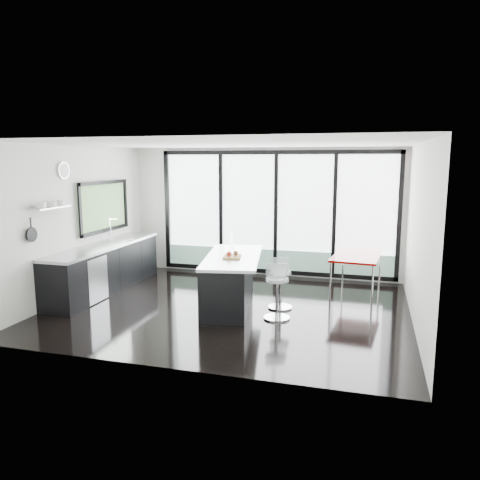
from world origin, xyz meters
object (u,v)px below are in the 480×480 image
(island, at_px, (229,280))
(red_table, at_px, (356,275))
(bar_stool_far, at_px, (280,289))
(bar_stool_near, at_px, (277,298))

(island, relative_size, red_table, 1.59)
(bar_stool_far, bearing_deg, bar_stool_near, -101.81)
(island, distance_m, red_table, 2.49)
(island, bearing_deg, red_table, 30.88)
(island, relative_size, bar_stool_near, 3.41)
(island, height_order, bar_stool_near, island)
(bar_stool_near, bearing_deg, bar_stool_far, 77.16)
(bar_stool_near, bearing_deg, red_table, 38.16)
(bar_stool_near, xyz_separation_m, bar_stool_far, (-0.05, 0.56, -0.01))
(bar_stool_far, bearing_deg, island, 166.80)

